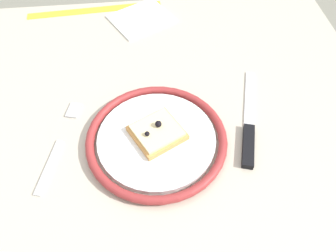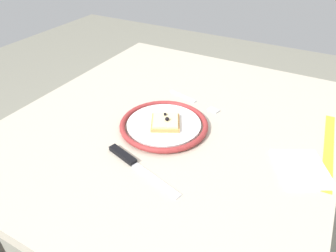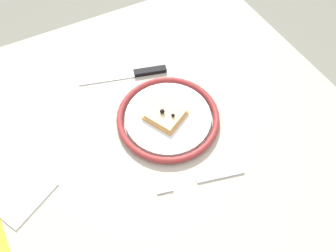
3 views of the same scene
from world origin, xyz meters
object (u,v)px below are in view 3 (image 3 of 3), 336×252
at_px(knife, 138,73).
at_px(fork, 200,180).
at_px(pizza_slice_near, 167,114).
at_px(measuring_tape, 3,251).
at_px(plate, 168,117).
at_px(napkin, 15,189).
at_px(dining_table, 174,152).

relative_size(knife, fork, 1.19).
distance_m(pizza_slice_near, measuring_tape, 0.44).
bearing_deg(plate, knife, 0.91).
bearing_deg(napkin, pizza_slice_near, -88.60).
height_order(dining_table, measuring_tape, measuring_tape).
bearing_deg(knife, measuring_tape, 124.69).
distance_m(plate, knife, 0.17).
relative_size(plate, measuring_tape, 0.75).
relative_size(dining_table, fork, 5.10).
height_order(dining_table, plate, plate).
xyz_separation_m(dining_table, knife, (0.22, -0.00, 0.09)).
relative_size(plate, fork, 1.28).
height_order(dining_table, fork, fork).
height_order(plate, measuring_tape, plate).
xyz_separation_m(pizza_slice_near, fork, (-0.18, 0.01, -0.02)).
height_order(plate, napkin, plate).
bearing_deg(measuring_tape, dining_table, -83.70).
bearing_deg(dining_table, napkin, 83.63).
xyz_separation_m(plate, napkin, (-0.01, 0.38, -0.01)).
relative_size(pizza_slice_near, napkin, 0.79).
bearing_deg(knife, dining_table, 179.07).
distance_m(dining_table, knife, 0.24).
relative_size(pizza_slice_near, knife, 0.47).
bearing_deg(fork, measuring_tape, 82.74).
bearing_deg(knife, plate, -179.09).
xyz_separation_m(knife, napkin, (-0.18, 0.37, -0.00)).
height_order(plate, fork, plate).
bearing_deg(napkin, plate, -88.94).
height_order(fork, measuring_tape, fork).
distance_m(pizza_slice_near, napkin, 0.38).
height_order(fork, napkin, same).
relative_size(plate, napkin, 1.80).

